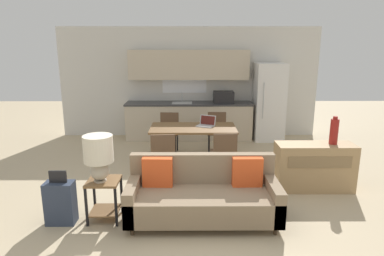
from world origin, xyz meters
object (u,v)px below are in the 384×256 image
dining_chair_far_right (217,130)px  vase (334,131)px  dining_chair_near_right (224,152)px  laptop (206,123)px  credenza (314,167)px  dining_chair_far_left (169,130)px  dining_chair_near_left (163,153)px  refrigerator (269,102)px  suitcase (60,202)px  table_lamp (99,154)px  side_table (104,193)px  dining_table (193,130)px  couch (203,195)px

dining_chair_far_right → vase: bearing=-48.2°
dining_chair_near_right → laptop: (-0.26, 0.87, 0.30)m
credenza → vase: size_ratio=2.76×
dining_chair_far_left → dining_chair_near_left: same height
dining_chair_near_right → dining_chair_near_left: (-1.04, -0.05, 0.00)m
dining_chair_far_left → refrigerator: bearing=28.2°
dining_chair_far_left → suitcase: (-1.23, -3.04, -0.20)m
dining_chair_near_right → dining_chair_far_left: (-1.04, 1.55, 0.00)m
dining_chair_far_right → dining_chair_near_left: bearing=-120.1°
vase → dining_chair_near_right: (-1.67, 0.42, -0.48)m
table_lamp → dining_chair_far_left: (0.71, 2.98, -0.44)m
side_table → suitcase: suitcase is taller
laptop → credenza: bearing=-12.5°
dining_table → dining_chair_far_left: (-0.52, 0.78, -0.19)m
dining_chair_far_left → laptop: laptop is taller
side_table → vase: vase is taller
vase → dining_chair_far_right: vase is taller
credenza → dining_chair_near_right: 1.47m
dining_chair_far_right → dining_chair_near_right: bearing=-87.8°
vase → suitcase: vase is taller
vase → dining_chair_far_left: 3.38m
dining_chair_near_right → dining_table: bearing=-58.3°
table_lamp → dining_chair_far_right: size_ratio=0.72×
refrigerator → table_lamp: size_ratio=3.02×
couch → credenza: (1.82, 0.96, 0.04)m
laptop → suitcase: 3.14m
couch → vase: (2.08, 0.96, 0.63)m
laptop → dining_chair_near_left: bearing=-104.6°
side_table → laptop: (1.45, 2.27, 0.42)m
refrigerator → vase: 3.02m
suitcase → laptop: bearing=49.8°
couch → vase: bearing=24.8°
dining_table → dining_chair_far_right: 0.99m
side_table → vase: bearing=16.0°
dining_table → vase: (2.19, -1.19, 0.28)m
table_lamp → laptop: size_ratio=1.54×
refrigerator → suitcase: refrigerator is taller
dining_chair_near_right → couch: bearing=70.9°
dining_chair_near_right → laptop: laptop is taller
dining_table → side_table: 2.49m
credenza → dining_chair_near_left: 2.47m
couch → credenza: size_ratio=1.60×
refrigerator → laptop: 2.33m
couch → vase: 2.38m
couch → laptop: bearing=86.2°
dining_chair_far_right → refrigerator: bearing=39.0°
couch → credenza: 2.05m
table_lamp → dining_chair_near_right: bearing=39.2°
laptop → suitcase: size_ratio=0.55×
refrigerator → vase: size_ratio=4.17×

